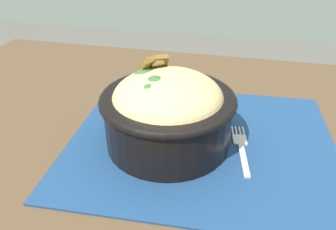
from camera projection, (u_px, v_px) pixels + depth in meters
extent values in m
cube|color=#4C3826|center=(207.00, 158.00, 0.53)|extent=(1.26, 0.82, 0.04)
cylinder|color=#412F20|center=(48.00, 160.00, 1.13)|extent=(0.04, 0.04, 0.74)
cube|color=navy|center=(201.00, 141.00, 0.53)|extent=(0.44, 0.37, 0.00)
cylinder|color=black|center=(168.00, 119.00, 0.51)|extent=(0.19, 0.19, 0.08)
torus|color=black|center=(168.00, 99.00, 0.49)|extent=(0.21, 0.21, 0.01)
ellipsoid|color=tan|center=(168.00, 98.00, 0.49)|extent=(0.17, 0.17, 0.08)
sphere|color=#315C2C|center=(145.00, 78.00, 0.50)|extent=(0.03, 0.03, 0.03)
sphere|color=#315C2C|center=(149.00, 94.00, 0.46)|extent=(0.03, 0.03, 0.03)
sphere|color=#315C2C|center=(156.00, 87.00, 0.47)|extent=(0.03, 0.03, 0.03)
cylinder|color=orange|center=(200.00, 85.00, 0.49)|extent=(0.03, 0.02, 0.01)
cylinder|color=orange|center=(176.00, 85.00, 0.49)|extent=(0.03, 0.02, 0.01)
cylinder|color=orange|center=(168.00, 74.00, 0.52)|extent=(0.02, 0.03, 0.01)
cube|color=brown|center=(161.00, 66.00, 0.52)|extent=(0.03, 0.04, 0.05)
cube|color=brown|center=(154.00, 68.00, 0.51)|extent=(0.04, 0.04, 0.04)
cube|color=brown|center=(148.00, 69.00, 0.51)|extent=(0.04, 0.03, 0.05)
cube|color=brown|center=(142.00, 71.00, 0.50)|extent=(0.04, 0.03, 0.04)
cube|color=#B4B4B4|center=(244.00, 163.00, 0.48)|extent=(0.02, 0.07, 0.00)
cube|color=#B4B4B4|center=(241.00, 147.00, 0.52)|extent=(0.01, 0.01, 0.00)
cube|color=#B4B4B4|center=(240.00, 140.00, 0.53)|extent=(0.03, 0.03, 0.00)
cube|color=#B4B4B4|center=(243.00, 131.00, 0.55)|extent=(0.01, 0.02, 0.00)
cube|color=#B4B4B4|center=(240.00, 131.00, 0.55)|extent=(0.01, 0.02, 0.00)
cube|color=#B4B4B4|center=(236.00, 131.00, 0.55)|extent=(0.01, 0.02, 0.00)
cube|color=#B4B4B4|center=(233.00, 131.00, 0.55)|extent=(0.01, 0.02, 0.00)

